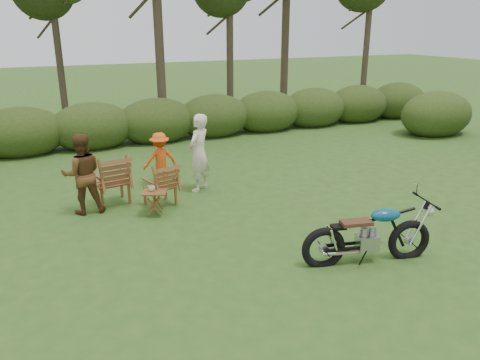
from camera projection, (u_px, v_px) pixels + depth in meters
name	position (u px, v px, depth m)	size (l,w,h in m)	color
ground	(302.00, 263.00, 7.50)	(80.00, 80.00, 0.00)	#2A4A18
tree_line	(160.00, 18.00, 14.89)	(22.52, 11.62, 8.14)	#392D1F
motorcycle	(365.00, 261.00, 7.56)	(2.05, 0.78, 1.17)	#0E81BD
lawn_chair_right	(161.00, 204.00, 9.90)	(0.64, 0.64, 0.92)	brown
lawn_chair_left	(113.00, 203.00, 9.99)	(0.73, 0.73, 1.07)	brown
side_table	(155.00, 203.00, 9.28)	(0.49, 0.41, 0.50)	brown
cup	(152.00, 188.00, 9.21)	(0.13, 0.13, 0.10)	beige
adult_a	(200.00, 190.00, 10.76)	(0.64, 0.42, 1.77)	beige
adult_b	(87.00, 212.00, 9.50)	(0.79, 0.62, 1.63)	#543218
child	(162.00, 185.00, 11.12)	(0.81, 0.47, 1.26)	#E65115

